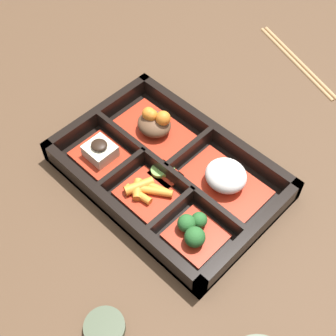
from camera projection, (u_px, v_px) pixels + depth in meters
name	position (u px, v px, depth m)	size (l,w,h in m)	color
ground_plane	(168.00, 178.00, 0.71)	(3.00, 3.00, 0.00)	#4C3523
bento_base	(168.00, 176.00, 0.71)	(0.33, 0.22, 0.01)	black
bento_rim	(167.00, 172.00, 0.70)	(0.33, 0.22, 0.04)	black
bowl_stew	(155.00, 125.00, 0.74)	(0.13, 0.08, 0.05)	#B22D19
bowl_rice	(225.00, 178.00, 0.68)	(0.13, 0.08, 0.04)	#B22D19
bowl_tofu	(101.00, 153.00, 0.71)	(0.08, 0.07, 0.03)	#B22D19
bowl_carrots	(146.00, 192.00, 0.68)	(0.08, 0.07, 0.02)	#B22D19
bowl_greens	(194.00, 232.00, 0.63)	(0.07, 0.07, 0.03)	#B22D19
bowl_pickles	(163.00, 172.00, 0.70)	(0.04, 0.04, 0.01)	#B22D19
chopsticks	(297.00, 61.00, 0.87)	(0.21, 0.09, 0.01)	#A87F51
sauce_dish	(105.00, 328.00, 0.57)	(0.05, 0.05, 0.01)	#424C38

